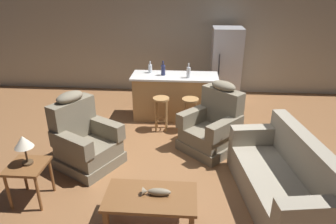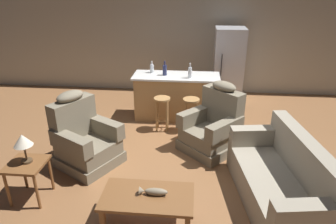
# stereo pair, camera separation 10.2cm
# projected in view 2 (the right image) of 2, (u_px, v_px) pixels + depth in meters

# --- Properties ---
(ground_plane) EXTENTS (12.00, 12.00, 0.00)m
(ground_plane) POSITION_uv_depth(u_px,v_px,m) (170.00, 148.00, 5.37)
(ground_plane) COLOR brown
(back_wall) EXTENTS (12.00, 0.05, 2.60)m
(back_wall) POSITION_uv_depth(u_px,v_px,m) (181.00, 42.00, 7.69)
(back_wall) COLOR #A89E89
(back_wall) RESTS_ON ground_plane
(coffee_table) EXTENTS (1.10, 0.60, 0.42)m
(coffee_table) POSITION_uv_depth(u_px,v_px,m) (148.00, 199.00, 3.58)
(coffee_table) COLOR brown
(coffee_table) RESTS_ON ground_plane
(fish_figurine) EXTENTS (0.34, 0.10, 0.10)m
(fish_figurine) POSITION_uv_depth(u_px,v_px,m) (153.00, 192.00, 3.55)
(fish_figurine) COLOR #4C3823
(fish_figurine) RESTS_ON coffee_table
(couch) EXTENTS (1.11, 2.00, 0.94)m
(couch) POSITION_uv_depth(u_px,v_px,m) (281.00, 181.00, 3.93)
(couch) COLOR #9E937F
(couch) RESTS_ON ground_plane
(recliner_near_lamp) EXTENTS (1.15, 1.15, 1.20)m
(recliner_near_lamp) POSITION_uv_depth(u_px,v_px,m) (85.00, 140.00, 4.79)
(recliner_near_lamp) COLOR #756B56
(recliner_near_lamp) RESTS_ON ground_plane
(recliner_near_island) EXTENTS (1.19, 1.19, 1.20)m
(recliner_near_island) POSITION_uv_depth(u_px,v_px,m) (213.00, 127.00, 5.20)
(recliner_near_island) COLOR #756B56
(recliner_near_island) RESTS_ON ground_plane
(end_table) EXTENTS (0.48, 0.48, 0.56)m
(end_table) POSITION_uv_depth(u_px,v_px,m) (27.00, 169.00, 3.97)
(end_table) COLOR brown
(end_table) RESTS_ON ground_plane
(table_lamp) EXTENTS (0.24, 0.24, 0.41)m
(table_lamp) POSITION_uv_depth(u_px,v_px,m) (23.00, 141.00, 3.83)
(table_lamp) COLOR #4C3823
(table_lamp) RESTS_ON end_table
(kitchen_island) EXTENTS (1.80, 0.70, 0.95)m
(kitchen_island) POSITION_uv_depth(u_px,v_px,m) (176.00, 96.00, 6.41)
(kitchen_island) COLOR #AD7F4C
(kitchen_island) RESTS_ON ground_plane
(bar_stool_left) EXTENTS (0.32, 0.32, 0.68)m
(bar_stool_left) POSITION_uv_depth(u_px,v_px,m) (162.00, 108.00, 5.86)
(bar_stool_left) COLOR #A87A47
(bar_stool_left) RESTS_ON ground_plane
(bar_stool_right) EXTENTS (0.32, 0.32, 0.68)m
(bar_stool_right) POSITION_uv_depth(u_px,v_px,m) (191.00, 109.00, 5.81)
(bar_stool_right) COLOR #A87A47
(bar_stool_right) RESTS_ON ground_plane
(refrigerator) EXTENTS (0.70, 0.69, 1.76)m
(refrigerator) POSITION_uv_depth(u_px,v_px,m) (228.00, 65.00, 7.24)
(refrigerator) COLOR #B7B7BC
(refrigerator) RESTS_ON ground_plane
(bottle_tall_green) EXTENTS (0.08, 0.08, 0.30)m
(bottle_tall_green) POSITION_uv_depth(u_px,v_px,m) (190.00, 72.00, 6.00)
(bottle_tall_green) COLOR silver
(bottle_tall_green) RESTS_ON kitchen_island
(bottle_short_amber) EXTENTS (0.09, 0.09, 0.30)m
(bottle_short_amber) POSITION_uv_depth(u_px,v_px,m) (165.00, 70.00, 6.18)
(bottle_short_amber) COLOR #23284C
(bottle_short_amber) RESTS_ON kitchen_island
(bottle_wine_dark) EXTENTS (0.08, 0.08, 0.25)m
(bottle_wine_dark) POSITION_uv_depth(u_px,v_px,m) (152.00, 68.00, 6.36)
(bottle_wine_dark) COLOR silver
(bottle_wine_dark) RESTS_ON kitchen_island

